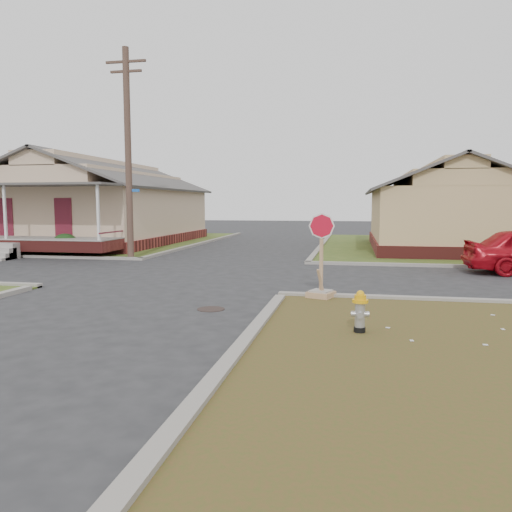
# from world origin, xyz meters

# --- Properties ---
(ground) EXTENTS (120.00, 120.00, 0.00)m
(ground) POSITION_xyz_m (0.00, 0.00, 0.00)
(ground) COLOR #262628
(ground) RESTS_ON ground
(verge_far_left) EXTENTS (19.00, 19.00, 0.05)m
(verge_far_left) POSITION_xyz_m (-13.00, 18.00, 0.03)
(verge_far_left) COLOR #364B1B
(verge_far_left) RESTS_ON ground
(curbs) EXTENTS (80.00, 40.00, 0.12)m
(curbs) POSITION_xyz_m (0.00, 5.00, 0.00)
(curbs) COLOR gray
(curbs) RESTS_ON ground
(manhole) EXTENTS (0.64, 0.64, 0.01)m
(manhole) POSITION_xyz_m (2.20, -0.50, 0.01)
(manhole) COLOR black
(manhole) RESTS_ON ground
(corner_house) EXTENTS (10.10, 15.50, 5.30)m
(corner_house) POSITION_xyz_m (-10.00, 16.68, 2.28)
(corner_house) COLOR maroon
(corner_house) RESTS_ON ground
(side_house_yellow) EXTENTS (7.60, 11.60, 4.70)m
(side_house_yellow) POSITION_xyz_m (10.00, 16.50, 2.19)
(side_house_yellow) COLOR maroon
(side_house_yellow) RESTS_ON ground
(utility_pole) EXTENTS (1.80, 0.28, 9.00)m
(utility_pole) POSITION_xyz_m (-4.20, 8.90, 4.66)
(utility_pole) COLOR #473229
(utility_pole) RESTS_ON ground
(fire_hydrant) EXTENTS (0.29, 0.29, 0.79)m
(fire_hydrant) POSITION_xyz_m (5.55, -2.12, 0.48)
(fire_hydrant) COLOR black
(fire_hydrant) RESTS_ON ground
(stop_sign) EXTENTS (0.61, 0.60, 2.15)m
(stop_sign) POSITION_xyz_m (4.61, 1.24, 0.51)
(stop_sign) COLOR tan
(stop_sign) RESTS_ON ground
(hedge_right) EXTENTS (1.35, 1.10, 1.03)m
(hedge_right) POSITION_xyz_m (-7.79, 9.58, 0.56)
(hedge_right) COLOR #193A15
(hedge_right) RESTS_ON verge_far_left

